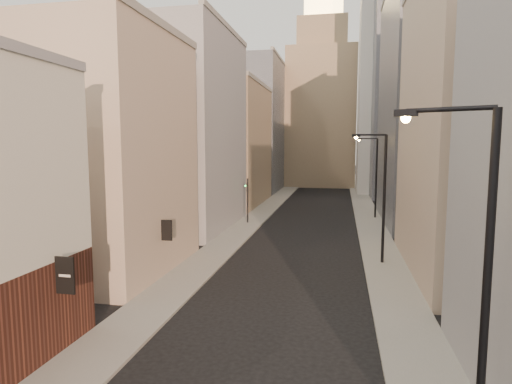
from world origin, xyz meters
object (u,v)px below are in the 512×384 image
streetlamp_near (476,272)px  streetlamp_far (374,173)px  clock_tower (322,102)px  streetlamp_mid (381,191)px  white_tower (382,87)px  traffic_light_left (248,192)px

streetlamp_near → streetlamp_far: size_ratio=1.03×
clock_tower → streetlamp_mid: clock_tower is taller
streetlamp_near → white_tower: bearing=109.0°
white_tower → traffic_light_left: (-16.71, -33.22, -15.05)m
streetlamp_near → streetlamp_mid: (-0.56, 20.25, -0.13)m
traffic_light_left → white_tower: bearing=-111.8°
clock_tower → white_tower: clock_tower is taller
streetlamp_near → traffic_light_left: 36.51m
white_tower → streetlamp_near: size_ratio=4.29×
clock_tower → streetlamp_near: bearing=-84.6°
streetlamp_near → streetlamp_far: bearing=111.3°
streetlamp_near → streetlamp_mid: size_ratio=1.02×
clock_tower → streetlamp_far: 43.58m
traffic_light_left → clock_tower: bearing=-92.0°
streetlamp_mid → traffic_light_left: size_ratio=1.89×
clock_tower → streetlamp_near: size_ratio=4.65×
white_tower → streetlamp_mid: 48.87m
streetlamp_near → streetlamp_mid: streetlamp_near is taller
white_tower → streetlamp_near: white_tower is taller
clock_tower → streetlamp_mid: (7.09, -60.89, -12.24)m
white_tower → traffic_light_left: size_ratio=8.30×
clock_tower → streetlamp_mid: size_ratio=4.76×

